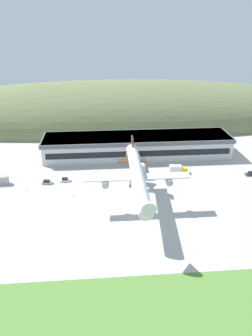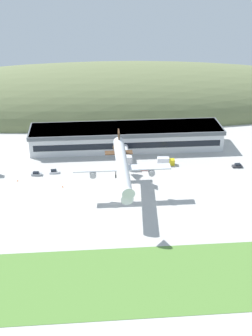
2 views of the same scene
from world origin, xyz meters
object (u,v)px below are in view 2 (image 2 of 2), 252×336
service_car_3 (36,174)px  jetway_0 (127,154)px  cargo_airplane (122,167)px  traffic_cone_1 (17,180)px  terminal_building (126,136)px  service_car_1 (237,166)px  service_car_2 (146,168)px  service_car_0 (54,172)px  traffic_cone_0 (63,187)px  box_truck (165,161)px

service_car_3 → jetway_0: bearing=13.1°
cargo_airplane → traffic_cone_1: 44.92m
terminal_building → cargo_airplane: (-5.53, -47.72, 6.89)m
terminal_building → service_car_3: terminal_building is taller
service_car_1 → service_car_3: size_ratio=0.96×
terminal_building → service_car_2: terminal_building is taller
service_car_1 → traffic_cone_1: size_ratio=7.15×
terminal_building → service_car_2: bearing=-76.4°
service_car_0 → traffic_cone_1: size_ratio=7.25×
service_car_2 → traffic_cone_1: (-51.43, -5.94, -0.36)m
traffic_cone_0 → traffic_cone_1: same height
jetway_0 → service_car_3: jetway_0 is taller
service_car_1 → box_truck: size_ratio=0.55×
cargo_airplane → box_truck: bearing=53.1°
service_car_3 → traffic_cone_0: (10.84, -11.33, -0.33)m
terminal_building → traffic_cone_0: size_ratio=149.45×
traffic_cone_1 → cargo_airplane: bearing=-22.9°
cargo_airplane → traffic_cone_0: cargo_airplane is taller
service_car_1 → traffic_cone_0: size_ratio=7.15×
box_truck → service_car_1: bearing=-9.7°
service_car_1 → traffic_cone_0: service_car_1 is taller
terminal_building → service_car_3: size_ratio=19.99×
box_truck → traffic_cone_0: box_truck is taller
jetway_0 → service_car_3: (-37.11, -8.62, -3.38)m
cargo_airplane → service_car_2: bearing=63.0°
service_car_1 → cargo_airplane: bearing=-156.1°
terminal_building → traffic_cone_0: (-27.59, -37.55, -5.20)m
service_car_2 → box_truck: 9.71m
service_car_1 → service_car_2: (-38.08, 0.74, -0.02)m
cargo_airplane → service_car_2: 28.11m
terminal_building → traffic_cone_1: bearing=-145.8°
service_car_2 → traffic_cone_0: size_ratio=7.47×
traffic_cone_1 → traffic_cone_0: bearing=-20.5°
service_car_2 → traffic_cone_1: bearing=-173.4°
cargo_airplane → box_truck: (20.26, 27.02, -10.83)m
service_car_0 → box_truck: (46.24, 4.01, 0.95)m
cargo_airplane → service_car_0: bearing=138.5°
jetway_0 → traffic_cone_1: 46.17m
traffic_cone_0 → cargo_airplane: bearing=-24.7°
service_car_3 → cargo_airplane: bearing=-33.2°
box_truck → jetway_0: bearing=169.1°
terminal_building → cargo_airplane: bearing=-96.6°
jetway_0 → box_truck: size_ratio=2.04×
service_car_2 → service_car_3: size_ratio=1.00×
service_car_1 → service_car_3: 82.56m
service_car_1 → service_car_2: size_ratio=0.96×
cargo_airplane → service_car_1: bearing=23.9°
terminal_building → service_car_0: (-31.51, -24.71, -4.89)m
service_car_0 → service_car_1: bearing=-0.8°
box_truck → terminal_building: bearing=125.4°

